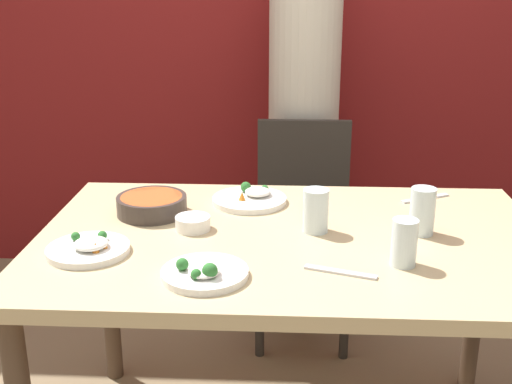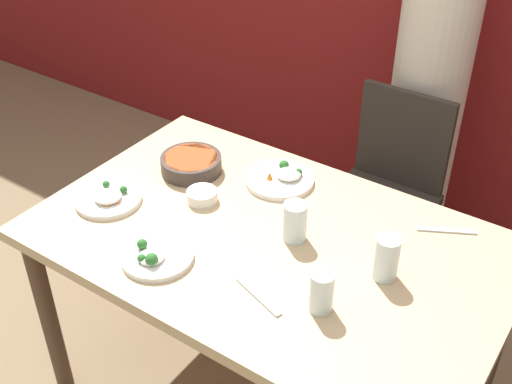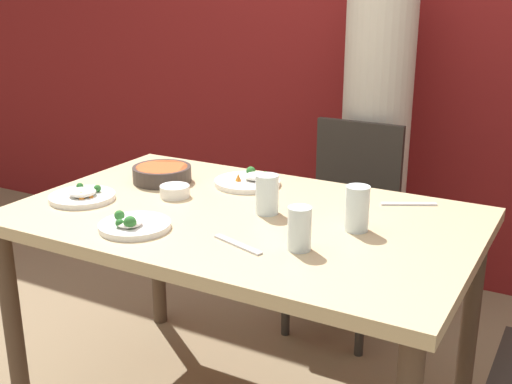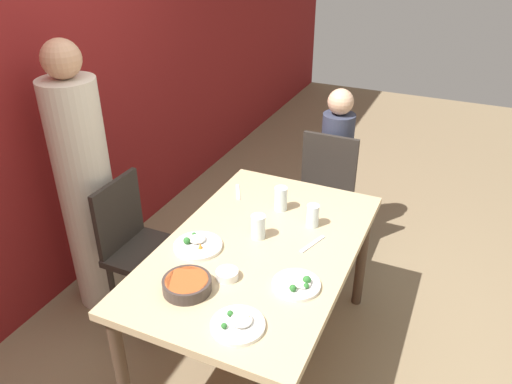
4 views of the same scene
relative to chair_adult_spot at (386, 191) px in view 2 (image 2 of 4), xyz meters
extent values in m
cube|color=tan|center=(-0.05, -0.78, 0.24)|extent=(1.42, 0.89, 0.04)
cylinder|color=#4C3828|center=(-0.70, -1.17, -0.13)|extent=(0.06, 0.06, 0.70)
cylinder|color=#4C3828|center=(-0.70, -0.40, -0.13)|extent=(0.06, 0.06, 0.70)
cylinder|color=#4C3828|center=(0.60, -0.40, -0.13)|extent=(0.06, 0.06, 0.70)
cube|color=#2D2823|center=(0.00, -0.07, -0.04)|extent=(0.40, 0.40, 0.04)
cube|color=#2D2823|center=(0.00, 0.12, 0.18)|extent=(0.38, 0.03, 0.41)
cylinder|color=#2D2823|center=(-0.17, -0.23, -0.27)|extent=(0.04, 0.04, 0.42)
cylinder|color=#2D2823|center=(0.17, -0.23, -0.27)|extent=(0.04, 0.04, 0.42)
cylinder|color=#2D2823|center=(-0.17, 0.10, -0.27)|extent=(0.04, 0.04, 0.42)
cylinder|color=#2D2823|center=(0.17, 0.10, -0.27)|extent=(0.04, 0.04, 0.42)
cylinder|color=beige|center=(0.00, 0.33, 0.23)|extent=(0.31, 0.31, 1.42)
cylinder|color=#3D332D|center=(-0.48, -0.63, 0.29)|extent=(0.21, 0.21, 0.06)
cylinder|color=#BC5123|center=(-0.48, -0.63, 0.31)|extent=(0.19, 0.19, 0.01)
cylinder|color=white|center=(-0.26, -1.05, 0.27)|extent=(0.21, 0.21, 0.02)
ellipsoid|color=white|center=(-0.26, -1.07, 0.29)|extent=(0.08, 0.08, 0.02)
sphere|color=#2D702D|center=(-0.24, -1.09, 0.30)|extent=(0.04, 0.04, 0.04)
sphere|color=#2D702D|center=(-0.31, -1.05, 0.29)|extent=(0.03, 0.03, 0.03)
sphere|color=#2D702D|center=(-0.27, -1.10, 0.29)|extent=(0.03, 0.03, 0.03)
cylinder|color=white|center=(-0.19, -0.51, 0.27)|extent=(0.24, 0.24, 0.02)
ellipsoid|color=white|center=(-0.16, -0.50, 0.29)|extent=(0.08, 0.08, 0.03)
sphere|color=#2D702D|center=(-0.14, -0.47, 0.29)|extent=(0.03, 0.03, 0.03)
cone|color=orange|center=(-0.21, -0.54, 0.29)|extent=(0.02, 0.02, 0.03)
sphere|color=#2D702D|center=(-0.20, -0.46, 0.29)|extent=(0.03, 0.03, 0.03)
cylinder|color=white|center=(-0.58, -0.92, 0.27)|extent=(0.22, 0.22, 0.02)
ellipsoid|color=white|center=(-0.57, -0.93, 0.29)|extent=(0.09, 0.09, 0.03)
sphere|color=#2D702D|center=(-0.56, -0.88, 0.29)|extent=(0.02, 0.02, 0.02)
sphere|color=#2D702D|center=(-0.63, -0.89, 0.29)|extent=(0.02, 0.02, 0.02)
cone|color=orange|center=(-0.54, -0.93, 0.29)|extent=(0.02, 0.02, 0.02)
cone|color=orange|center=(-0.55, -0.96, 0.29)|extent=(0.02, 0.02, 0.03)
cylinder|color=white|center=(-0.33, -0.75, 0.28)|extent=(0.10, 0.10, 0.04)
cylinder|color=white|center=(-0.33, -0.75, 0.30)|extent=(0.09, 0.09, 0.01)
cylinder|color=silver|center=(0.23, -0.96, 0.32)|extent=(0.06, 0.06, 0.12)
cylinder|color=silver|center=(0.01, -0.74, 0.32)|extent=(0.07, 0.07, 0.12)
cylinder|color=silver|center=(0.31, -0.75, 0.33)|extent=(0.07, 0.07, 0.13)
cube|color=silver|center=(0.07, -1.01, 0.26)|extent=(0.18, 0.08, 0.01)
cube|color=silver|center=(0.38, -0.45, 0.26)|extent=(0.17, 0.10, 0.01)
camera|label=1|loc=(-0.07, -2.43, 0.95)|focal=45.00mm
camera|label=2|loc=(0.77, -2.05, 1.48)|focal=45.00mm
camera|label=3|loc=(0.89, -2.41, 0.94)|focal=45.00mm
camera|label=4|loc=(-1.87, -1.58, 1.68)|focal=35.00mm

